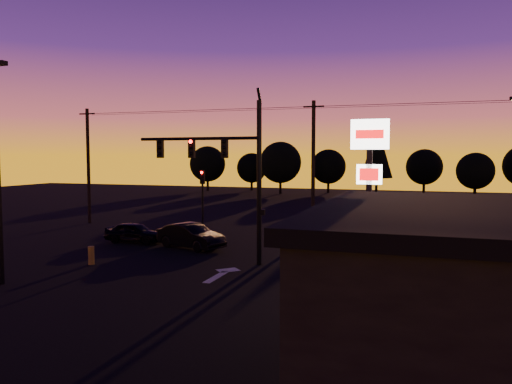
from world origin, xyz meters
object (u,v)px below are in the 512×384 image
(secondary_signal, at_px, (202,193))
(pylon_sign, at_px, (369,167))
(car_mid, at_px, (191,236))
(suv_parked, at_px, (421,313))
(car_left, at_px, (135,232))
(bollard, at_px, (91,255))
(traffic_signal_mast, at_px, (228,164))
(car_right, at_px, (355,240))

(secondary_signal, xyz_separation_m, pylon_sign, (12.00, -9.99, 2.05))
(car_mid, xyz_separation_m, suv_parked, (12.73, -10.60, 0.02))
(secondary_signal, distance_m, suv_parked, 20.85)
(secondary_signal, bearing_deg, car_left, -124.06)
(pylon_sign, xyz_separation_m, bollard, (-13.34, -0.11, -4.47))
(pylon_sign, xyz_separation_m, car_mid, (-10.63, 5.37, -4.20))
(traffic_signal_mast, distance_m, suv_parked, 12.72)
(secondary_signal, height_order, car_mid, secondary_signal)
(car_right, bearing_deg, suv_parked, 34.54)
(traffic_signal_mast, distance_m, car_right, 8.37)
(car_left, relative_size, car_right, 0.73)
(pylon_sign, distance_m, car_right, 8.25)
(suv_parked, bearing_deg, car_right, 94.33)
(secondary_signal, relative_size, bollard, 4.85)
(car_right, relative_size, suv_parked, 0.95)
(secondary_signal, relative_size, pylon_sign, 0.64)
(traffic_signal_mast, height_order, suv_parked, traffic_signal_mast)
(traffic_signal_mast, bearing_deg, bollard, -157.35)
(pylon_sign, distance_m, car_left, 16.45)
(car_left, height_order, suv_parked, suv_parked)
(traffic_signal_mast, height_order, pylon_sign, traffic_signal_mast)
(traffic_signal_mast, relative_size, car_mid, 1.98)
(traffic_signal_mast, distance_m, car_left, 9.42)
(bollard, relative_size, car_left, 0.24)
(secondary_signal, distance_m, bollard, 10.47)
(traffic_signal_mast, bearing_deg, car_right, 38.16)
(traffic_signal_mast, xyz_separation_m, car_mid, (-3.53, 2.88, -4.22))
(bollard, distance_m, suv_parked, 16.27)
(traffic_signal_mast, bearing_deg, pylon_sign, -19.36)
(traffic_signal_mast, distance_m, secondary_signal, 9.19)
(traffic_signal_mast, relative_size, pylon_sign, 1.26)
(secondary_signal, relative_size, car_left, 1.18)
(car_right, bearing_deg, car_left, -67.16)
(car_left, distance_m, suv_parked, 20.20)
(car_mid, bearing_deg, bollard, 172.94)
(bollard, distance_m, car_right, 13.87)
(traffic_signal_mast, distance_m, car_mid, 6.21)
(pylon_sign, xyz_separation_m, car_right, (-1.41, 6.96, -4.19))
(pylon_sign, distance_m, car_mid, 12.63)
(traffic_signal_mast, height_order, car_mid, traffic_signal_mast)
(pylon_sign, relative_size, car_left, 1.84)
(traffic_signal_mast, distance_m, bollard, 8.12)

